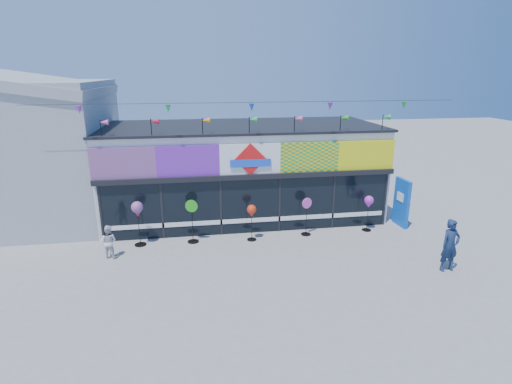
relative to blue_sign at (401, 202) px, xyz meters
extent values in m
plane|color=gray|center=(-6.49, -3.23, -1.03)|extent=(80.00, 80.00, 0.00)
cube|color=silver|center=(-6.49, 2.77, 0.97)|extent=(12.00, 5.00, 4.00)
cube|color=black|center=(-6.49, 0.21, 0.12)|extent=(11.60, 0.12, 2.30)
cube|color=black|center=(-6.49, 0.17, 1.37)|extent=(12.00, 0.30, 0.20)
cube|color=white|center=(-6.49, 0.18, -0.48)|extent=(11.40, 0.10, 0.18)
cube|color=black|center=(-6.49, 2.77, 3.02)|extent=(12.20, 5.20, 0.10)
cube|color=black|center=(-12.29, 0.20, 0.12)|extent=(0.08, 0.14, 2.30)
cube|color=black|center=(-9.99, 0.20, 0.12)|extent=(0.08, 0.14, 2.30)
cube|color=black|center=(-7.69, 0.20, 0.12)|extent=(0.08, 0.14, 2.30)
cube|color=black|center=(-5.29, 0.20, 0.12)|extent=(0.08, 0.14, 2.30)
cube|color=black|center=(-2.99, 0.20, 0.12)|extent=(0.08, 0.14, 2.30)
cube|color=black|center=(-0.69, 0.20, 0.12)|extent=(0.08, 0.14, 2.30)
cube|color=red|center=(-11.29, 0.19, 2.07)|extent=(2.40, 0.08, 1.20)
cube|color=purple|center=(-8.89, 0.19, 2.07)|extent=(2.40, 0.08, 1.20)
cube|color=white|center=(-6.49, 0.19, 2.07)|extent=(2.40, 0.08, 1.20)
cube|color=yellow|center=(-4.09, 0.19, 2.07)|extent=(2.40, 0.08, 1.20)
cube|color=yellow|center=(-1.69, 0.19, 2.07)|extent=(2.40, 0.08, 1.20)
cube|color=red|center=(-6.49, 0.13, 2.07)|extent=(1.27, 0.06, 1.27)
cube|color=blue|center=(-6.49, 0.11, 1.92)|extent=(1.60, 0.05, 0.30)
cube|color=#F050D8|center=(-10.40, 0.25, -0.07)|extent=(0.78, 0.03, 0.78)
cube|color=#1A26DF|center=(-8.84, 0.25, 0.15)|extent=(0.92, 0.03, 0.92)
cube|color=#C84D12|center=(-7.27, 0.25, 0.52)|extent=(0.78, 0.03, 0.78)
cube|color=green|center=(-5.70, 0.25, 0.00)|extent=(0.92, 0.03, 0.92)
cube|color=purple|center=(-4.14, 0.25, 0.15)|extent=(0.78, 0.03, 0.78)
cube|color=#179718|center=(-2.57, 0.25, 0.51)|extent=(0.92, 0.03, 0.92)
cylinder|color=black|center=(-11.99, 0.42, 3.32)|extent=(0.03, 0.03, 0.70)
cone|color=#E34B8B|center=(-11.85, 0.42, 3.57)|extent=(0.30, 0.22, 0.22)
cylinder|color=black|center=(-10.19, 0.42, 3.32)|extent=(0.03, 0.03, 0.70)
cone|color=red|center=(-10.05, 0.42, 3.57)|extent=(0.30, 0.22, 0.22)
cylinder|color=black|center=(-8.29, 0.42, 3.32)|extent=(0.03, 0.03, 0.70)
cone|color=orange|center=(-8.15, 0.42, 3.57)|extent=(0.30, 0.22, 0.22)
cylinder|color=black|center=(-6.49, 0.42, 3.32)|extent=(0.03, 0.03, 0.70)
cone|color=green|center=(-6.35, 0.42, 3.57)|extent=(0.30, 0.22, 0.22)
cylinder|color=black|center=(-4.69, 0.42, 3.32)|extent=(0.03, 0.03, 0.70)
cone|color=#D84871|center=(-4.55, 0.42, 3.57)|extent=(0.30, 0.22, 0.22)
cylinder|color=black|center=(-2.79, 0.42, 3.32)|extent=(0.03, 0.03, 0.70)
cone|color=#19A118|center=(-2.65, 0.42, 3.57)|extent=(0.30, 0.22, 0.22)
cylinder|color=black|center=(-0.99, 0.42, 3.32)|extent=(0.03, 0.03, 0.70)
cone|color=green|center=(-0.85, 0.42, 3.57)|extent=(0.30, 0.22, 0.22)
cylinder|color=black|center=(-6.49, -0.23, 4.27)|extent=(16.00, 0.01, 0.01)
cone|color=#B329C0|center=(-12.49, -0.23, 4.09)|extent=(0.20, 0.20, 0.28)
cone|color=green|center=(-9.49, -0.23, 4.09)|extent=(0.20, 0.20, 0.28)
cone|color=blue|center=(-6.49, -0.23, 4.09)|extent=(0.20, 0.20, 0.28)
cone|color=purple|center=(-3.49, -0.23, 4.09)|extent=(0.20, 0.20, 0.28)
cone|color=green|center=(-0.49, -0.23, 4.09)|extent=(0.20, 0.20, 0.28)
cube|color=#9C9FA1|center=(-16.49, 3.77, 1.97)|extent=(8.00, 7.00, 6.00)
cube|color=#9C9FA1|center=(-16.49, 3.77, 5.07)|extent=(8.18, 7.20, 1.54)
cube|color=blue|center=(0.00, 0.00, -0.01)|extent=(0.20, 1.03, 2.05)
cube|color=white|center=(-0.08, 0.00, 0.25)|extent=(0.06, 0.46, 0.36)
cylinder|color=black|center=(-10.84, -0.38, -1.01)|extent=(0.44, 0.44, 0.03)
cylinder|color=black|center=(-10.84, -0.38, -0.27)|extent=(0.03, 0.03, 1.45)
sphere|color=#C31249|center=(-10.84, -0.38, 0.51)|extent=(0.44, 0.44, 0.44)
cone|color=#C31249|center=(-10.84, -0.38, 0.23)|extent=(0.22, 0.22, 0.20)
cylinder|color=black|center=(-8.84, -0.41, -1.01)|extent=(0.44, 0.44, 0.03)
cylinder|color=black|center=(-8.84, -0.41, -0.28)|extent=(0.03, 0.03, 1.43)
cylinder|color=#23A218|center=(-8.84, -0.41, 0.45)|extent=(0.48, 0.18, 0.48)
cylinder|color=black|center=(-6.55, -0.57, -1.01)|extent=(0.37, 0.37, 0.03)
cylinder|color=black|center=(-6.55, -0.57, -0.40)|extent=(0.02, 0.02, 1.20)
sphere|color=red|center=(-6.55, -0.57, 0.25)|extent=(0.37, 0.37, 0.37)
cone|color=red|center=(-6.55, -0.57, 0.02)|extent=(0.18, 0.18, 0.17)
cylinder|color=black|center=(-4.29, -0.39, -1.01)|extent=(0.40, 0.40, 0.03)
cylinder|color=black|center=(-4.29, -0.39, -0.35)|extent=(0.02, 0.02, 1.30)
cylinder|color=#E74DB3|center=(-4.29, -0.39, 0.32)|extent=(0.43, 0.19, 0.44)
cylinder|color=black|center=(-1.65, -0.35, -1.01)|extent=(0.38, 0.38, 0.03)
cylinder|color=black|center=(-1.65, -0.35, -0.38)|extent=(0.02, 0.02, 1.25)
sphere|color=#B329C1|center=(-1.65, -0.35, 0.29)|extent=(0.38, 0.38, 0.38)
cone|color=#B329C1|center=(-1.65, -0.35, 0.05)|extent=(0.19, 0.19, 0.17)
imported|color=#152544|center=(-0.46, -4.07, -0.13)|extent=(0.69, 0.49, 1.79)
imported|color=silver|center=(-11.79, -1.29, -0.42)|extent=(0.67, 0.51, 1.21)
camera|label=1|loc=(-8.67, -14.95, 5.37)|focal=28.00mm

